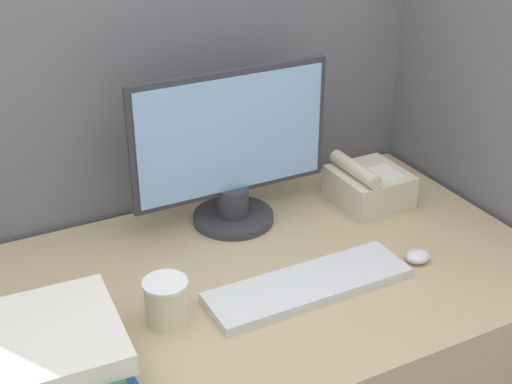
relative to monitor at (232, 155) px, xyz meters
The scene contains 8 objects.
cubicle_panel_rear 0.21m from the monitor, 111.97° to the left, with size 1.74×0.04×1.74m.
cubicle_panel_right 0.66m from the monitor, 18.20° to the right, with size 0.04×0.84×1.74m.
monitor is the anchor object (origin of this frame).
keyboard 0.38m from the monitor, 87.32° to the right, with size 0.45×0.13×0.02m.
mouse 0.49m from the monitor, 51.33° to the right, with size 0.06×0.05×0.03m.
coffee_cup 0.44m from the monitor, 134.04° to the right, with size 0.09×0.09×0.09m.
book_stack 0.66m from the monitor, 144.84° to the right, with size 0.26×0.32×0.12m.
desk_telephone 0.39m from the monitor, 11.84° to the right, with size 0.18×0.18×0.12m.
Camera 1 is at (-0.59, -0.77, 1.64)m, focal length 50.00 mm.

